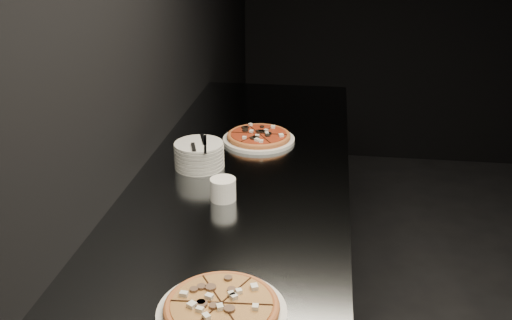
# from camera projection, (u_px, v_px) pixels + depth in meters

# --- Properties ---
(wall_left) EXTENTS (0.02, 5.00, 2.80)m
(wall_left) POSITION_uv_depth(u_px,v_px,m) (124.00, 38.00, 1.81)
(wall_left) COLOR black
(wall_left) RESTS_ON floor
(counter) EXTENTS (0.74, 2.44, 0.92)m
(counter) POSITION_uv_depth(u_px,v_px,m) (242.00, 291.00, 2.14)
(counter) COLOR slate
(counter) RESTS_ON floor
(pizza_mushroom) EXTENTS (0.30, 0.30, 0.03)m
(pizza_mushroom) POSITION_uv_depth(u_px,v_px,m) (222.00, 309.00, 1.29)
(pizza_mushroom) COLOR silver
(pizza_mushroom) RESTS_ON counter
(pizza_tomato) EXTENTS (0.29, 0.29, 0.03)m
(pizza_tomato) POSITION_uv_depth(u_px,v_px,m) (259.00, 137.00, 2.29)
(pizza_tomato) COLOR silver
(pizza_tomato) RESTS_ON counter
(plate_stack) EXTENTS (0.18, 0.18, 0.09)m
(plate_stack) POSITION_uv_depth(u_px,v_px,m) (199.00, 155.00, 2.04)
(plate_stack) COLOR silver
(plate_stack) RESTS_ON counter
(cutlery) EXTENTS (0.06, 0.19, 0.01)m
(cutlery) POSITION_uv_depth(u_px,v_px,m) (200.00, 144.00, 2.01)
(cutlery) COLOR #BBBDC2
(cutlery) RESTS_ON plate_stack
(ramekin) EXTENTS (0.08, 0.08, 0.07)m
(ramekin) POSITION_uv_depth(u_px,v_px,m) (223.00, 189.00, 1.81)
(ramekin) COLOR silver
(ramekin) RESTS_ON counter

